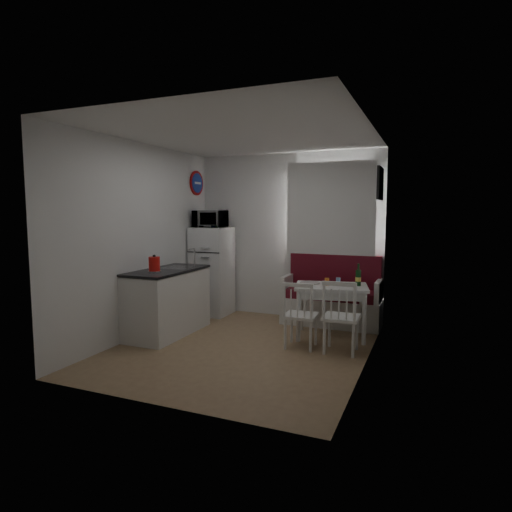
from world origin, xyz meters
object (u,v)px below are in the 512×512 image
at_px(kitchen_counter, 168,301).
at_px(dining_table, 331,291).
at_px(chair_right, 340,309).
at_px(wine_bottle, 358,275).
at_px(fridge, 212,271).
at_px(bench, 332,302).
at_px(kettle, 154,264).
at_px(microwave, 210,219).
at_px(chair_left, 299,308).

bearing_deg(kitchen_counter, dining_table, 18.21).
xyz_separation_m(chair_right, wine_bottle, (0.08, 0.76, 0.31)).
bearing_deg(wine_bottle, fridge, 169.54).
height_order(chair_right, fridge, fridge).
bearing_deg(wine_bottle, bench, 129.85).
xyz_separation_m(chair_right, kettle, (-2.32, -0.40, 0.47)).
bearing_deg(chair_right, microwave, 151.88).
bearing_deg(chair_right, chair_left, 177.60).
distance_m(microwave, kettle, 1.65).
relative_size(chair_right, microwave, 0.95).
bearing_deg(kettle, chair_left, 12.44).
height_order(chair_left, fridge, fridge).
xyz_separation_m(kettle, wine_bottle, (2.40, 1.16, -0.16)).
height_order(kitchen_counter, chair_left, kitchen_counter).
relative_size(kitchen_counter, wine_bottle, 4.45).
relative_size(bench, wine_bottle, 4.88).
bearing_deg(microwave, wine_bottle, -9.32).
xyz_separation_m(chair_right, microwave, (-2.35, 1.16, 1.02)).
distance_m(chair_right, fridge, 2.64).
distance_m(bench, chair_left, 1.33).
distance_m(dining_table, chair_left, 0.71).
relative_size(kettle, wine_bottle, 0.77).
bearing_deg(chair_right, fridge, 150.90).
bearing_deg(kettle, microwave, 91.11).
bearing_deg(microwave, chair_right, -26.31).
xyz_separation_m(dining_table, chair_right, (0.25, -0.66, -0.08)).
relative_size(bench, chair_right, 3.05).
relative_size(chair_right, wine_bottle, 1.60).
distance_m(bench, fridge, 2.00).
bearing_deg(dining_table, kettle, -165.54).
bearing_deg(kitchen_counter, wine_bottle, 18.00).
relative_size(kitchen_counter, bench, 0.91).
distance_m(chair_left, kettle, 1.92).
bearing_deg(chair_left, fridge, 144.41).
relative_size(dining_table, chair_right, 2.25).
bearing_deg(kitchen_counter, microwave, 89.06).
distance_m(chair_left, fridge, 2.21).
bearing_deg(kitchen_counter, chair_right, 0.84).
bearing_deg(fridge, microwave, -90.00).
xyz_separation_m(dining_table, chair_left, (-0.25, -0.66, -0.11)).
bearing_deg(fridge, kitchen_counter, -90.90).
relative_size(chair_left, microwave, 0.90).
bearing_deg(kettle, dining_table, 27.08).
relative_size(chair_left, chair_right, 0.94).
distance_m(bench, kettle, 2.67).
height_order(kettle, wine_bottle, kettle).
relative_size(fridge, wine_bottle, 4.82).
height_order(dining_table, kettle, kettle).
relative_size(chair_right, fridge, 0.33).
bearing_deg(dining_table, fridge, 152.71).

